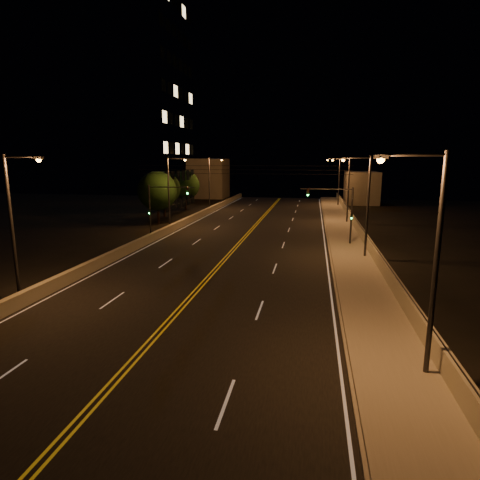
% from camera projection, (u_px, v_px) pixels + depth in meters
% --- Properties ---
extents(ground, '(160.00, 160.00, 0.00)m').
position_uv_depth(ground, '(85.00, 415.00, 13.38)').
color(ground, black).
rests_on(ground, ground).
extents(road, '(18.00, 120.00, 0.02)m').
position_uv_depth(road, '(220.00, 264.00, 32.67)').
color(road, black).
rests_on(road, ground).
extents(sidewalk, '(3.60, 120.00, 0.30)m').
position_uv_depth(sidewalk, '(357.00, 269.00, 30.74)').
color(sidewalk, gray).
rests_on(sidewalk, ground).
extents(curb, '(0.14, 120.00, 0.15)m').
position_uv_depth(curb, '(332.00, 269.00, 31.09)').
color(curb, gray).
rests_on(curb, ground).
extents(parapet_wall, '(0.30, 120.00, 1.00)m').
position_uv_depth(parapet_wall, '(380.00, 262.00, 30.33)').
color(parapet_wall, '#A4A088').
rests_on(parapet_wall, sidewalk).
extents(jersey_barrier, '(0.45, 120.00, 0.87)m').
position_uv_depth(jersey_barrier, '(116.00, 255.00, 34.20)').
color(jersey_barrier, '#A4A088').
rests_on(jersey_barrier, ground).
extents(distant_building_right, '(6.00, 10.00, 6.14)m').
position_uv_depth(distant_building_right, '(361.00, 188.00, 78.70)').
color(distant_building_right, gray).
rests_on(distant_building_right, ground).
extents(distant_building_left, '(8.00, 8.00, 8.68)m').
position_uv_depth(distant_building_left, '(209.00, 178.00, 90.03)').
color(distant_building_left, gray).
rests_on(distant_building_left, ground).
extents(parapet_rail, '(0.06, 120.00, 0.06)m').
position_uv_depth(parapet_rail, '(381.00, 255.00, 30.22)').
color(parapet_rail, black).
rests_on(parapet_rail, parapet_wall).
extents(lane_markings, '(17.32, 116.00, 0.00)m').
position_uv_depth(lane_markings, '(220.00, 264.00, 32.60)').
color(lane_markings, silver).
rests_on(lane_markings, road).
extents(streetlight_0, '(2.55, 0.28, 8.69)m').
position_uv_depth(streetlight_0, '(429.00, 252.00, 14.66)').
color(streetlight_0, '#2D2D33').
rests_on(streetlight_0, ground).
extents(streetlight_1, '(2.55, 0.28, 8.69)m').
position_uv_depth(streetlight_1, '(365.00, 200.00, 33.47)').
color(streetlight_1, '#2D2D33').
rests_on(streetlight_1, ground).
extents(streetlight_2, '(2.55, 0.28, 8.69)m').
position_uv_depth(streetlight_2, '(346.00, 186.00, 52.59)').
color(streetlight_2, '#2D2D33').
rests_on(streetlight_2, ground).
extents(streetlight_3, '(2.55, 0.28, 8.69)m').
position_uv_depth(streetlight_3, '(338.00, 179.00, 72.59)').
color(streetlight_3, '#2D2D33').
rests_on(streetlight_3, ground).
extents(streetlight_4, '(2.55, 0.28, 8.69)m').
position_uv_depth(streetlight_4, '(15.00, 218.00, 23.49)').
color(streetlight_4, '#2D2D33').
rests_on(streetlight_4, ground).
extents(streetlight_5, '(2.55, 0.28, 8.69)m').
position_uv_depth(streetlight_5, '(171.00, 188.00, 48.97)').
color(streetlight_5, '#2D2D33').
rests_on(streetlight_5, ground).
extents(streetlight_6, '(2.55, 0.28, 8.69)m').
position_uv_depth(streetlight_6, '(211.00, 180.00, 67.91)').
color(streetlight_6, '#2D2D33').
rests_on(streetlight_6, ground).
extents(traffic_signal_right, '(5.11, 0.31, 5.79)m').
position_uv_depth(traffic_signal_right, '(341.00, 209.00, 39.02)').
color(traffic_signal_right, '#2D2D33').
rests_on(traffic_signal_right, ground).
extents(traffic_signal_left, '(5.11, 0.31, 5.79)m').
position_uv_depth(traffic_signal_left, '(159.00, 205.00, 42.31)').
color(traffic_signal_left, '#2D2D33').
rests_on(traffic_signal_left, ground).
extents(overhead_wires, '(22.00, 0.03, 0.83)m').
position_uv_depth(overhead_wires, '(241.00, 170.00, 40.39)').
color(overhead_wires, black).
extents(building_tower, '(24.00, 15.00, 33.33)m').
position_uv_depth(building_tower, '(104.00, 109.00, 61.22)').
color(building_tower, gray).
rests_on(building_tower, ground).
extents(tree_0, '(5.13, 5.13, 6.95)m').
position_uv_depth(tree_0, '(157.00, 191.00, 52.43)').
color(tree_0, black).
rests_on(tree_0, ground).
extents(tree_1, '(4.94, 4.94, 6.69)m').
position_uv_depth(tree_1, '(164.00, 189.00, 59.39)').
color(tree_1, black).
rests_on(tree_1, ground).
extents(tree_2, '(4.88, 4.88, 6.61)m').
position_uv_depth(tree_2, '(185.00, 185.00, 68.05)').
color(tree_2, black).
rests_on(tree_2, ground).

